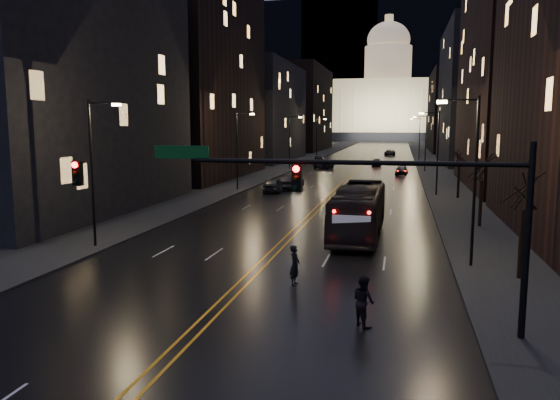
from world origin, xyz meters
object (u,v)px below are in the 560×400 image
Objects in this scene: receding_car_a at (359,188)px; pedestrian_b at (363,301)px; oncoming_car_b at (292,182)px; bus at (359,211)px; oncoming_car_a at (274,185)px; pedestrian_a at (295,265)px; traffic_signal at (363,193)px.

pedestrian_b is (3.10, -38.51, 0.17)m from receding_car_a.
pedestrian_b is (11.26, -42.65, 0.15)m from oncoming_car_b.
bus reaches higher than oncoming_car_a.
pedestrian_a is at bearing -84.24° from receding_car_a.
bus is 2.48× the size of oncoming_car_b.
oncoming_car_a is 3.72m from oncoming_car_b.
bus is at bearing -79.14° from receding_car_a.
traffic_signal is 1.39× the size of bus.
traffic_signal reaches higher than receding_car_a.
oncoming_car_b reaches higher than receding_car_a.
bus is 27.61m from oncoming_car_b.
bus is 12.42m from pedestrian_a.
oncoming_car_b is 2.60× the size of pedestrian_a.
receding_car_a is at bearing -34.60° from pedestrian_b.
traffic_signal is 3.69× the size of oncoming_car_a.
oncoming_car_a is 41.16m from pedestrian_b.
bus is 6.46× the size of pedestrian_a.
oncoming_car_a is at bearing 74.30° from oncoming_car_b.
receding_car_a is 2.49× the size of pedestrian_b.
receding_car_a is 2.52× the size of pedestrian_a.
bus is at bearing 115.17° from oncoming_car_a.
receding_car_a is (9.51, -0.67, 0.00)m from oncoming_car_a.
pedestrian_a reaches higher than oncoming_car_b.
pedestrian_b reaches higher than oncoming_car_b.
pedestrian_b is (12.61, -39.18, 0.17)m from oncoming_car_a.
pedestrian_b is at bearing -78.92° from receding_car_a.
bus reaches higher than oncoming_car_b.
traffic_signal is 7.35m from pedestrian_a.
traffic_signal reaches higher than oncoming_car_a.
receding_car_a is (-3.01, 38.87, -4.30)m from traffic_signal.
oncoming_car_a is 35.72m from pedestrian_a.
traffic_signal is 9.00× the size of pedestrian_a.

